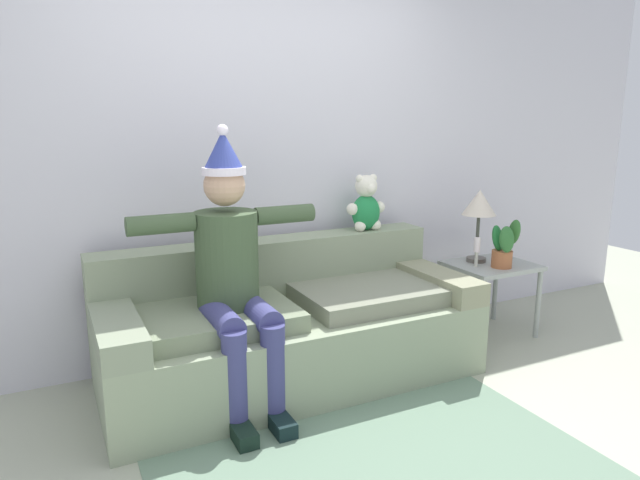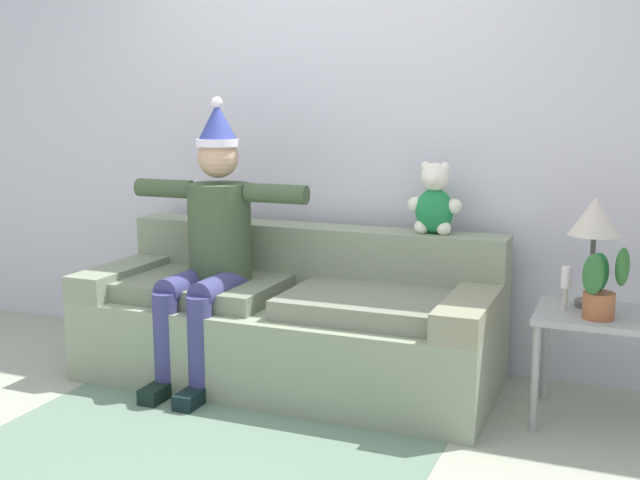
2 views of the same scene
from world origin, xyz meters
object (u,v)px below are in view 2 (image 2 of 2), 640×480
object	(u,v)px
table_lamp	(595,222)
couch	(292,321)
person_seated	(211,240)
candle_tall	(566,283)
potted_plant	(602,286)
teddy_bear	(434,202)
side_table	(600,329)

from	to	relation	value
table_lamp	couch	bearing A→B (deg)	-176.75
person_seated	candle_tall	world-z (taller)	person_seated
couch	potted_plant	bearing A→B (deg)	-4.50
teddy_bear	side_table	size ratio (longest dim) A/B	0.66
side_table	couch	bearing A→B (deg)	179.60
teddy_bear	couch	bearing A→B (deg)	-157.47
candle_tall	couch	bearing A→B (deg)	178.74
potted_plant	candle_tall	bearing A→B (deg)	150.10
teddy_bear	side_table	world-z (taller)	teddy_bear
person_seated	teddy_bear	xyz separation A→B (m)	(1.09, 0.45, 0.20)
couch	table_lamp	world-z (taller)	table_lamp
table_lamp	teddy_bear	bearing A→B (deg)	165.89
teddy_bear	table_lamp	distance (m)	0.84
teddy_bear	potted_plant	bearing A→B (deg)	-25.47
person_seated	teddy_bear	size ratio (longest dim) A/B	3.96
candle_tall	potted_plant	bearing A→B (deg)	-29.90
couch	candle_tall	xyz separation A→B (m)	(1.40, -0.03, 0.34)
person_seated	table_lamp	size ratio (longest dim) A/B	2.90
teddy_bear	potted_plant	distance (m)	1.00
person_seated	potted_plant	distance (m)	1.96
table_lamp	candle_tall	bearing A→B (deg)	-131.77
teddy_bear	table_lamp	xyz separation A→B (m)	(0.81, -0.20, -0.03)
couch	teddy_bear	size ratio (longest dim) A/B	5.75
teddy_bear	table_lamp	size ratio (longest dim) A/B	0.73
person_seated	table_lamp	distance (m)	1.92
couch	person_seated	distance (m)	0.62
teddy_bear	table_lamp	world-z (taller)	teddy_bear
teddy_bear	side_table	xyz separation A→B (m)	(0.87, -0.30, -0.52)
teddy_bear	candle_tall	distance (m)	0.83
side_table	table_lamp	size ratio (longest dim) A/B	1.11
side_table	candle_tall	xyz separation A→B (m)	(-0.16, -0.02, 0.21)
table_lamp	potted_plant	world-z (taller)	table_lamp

